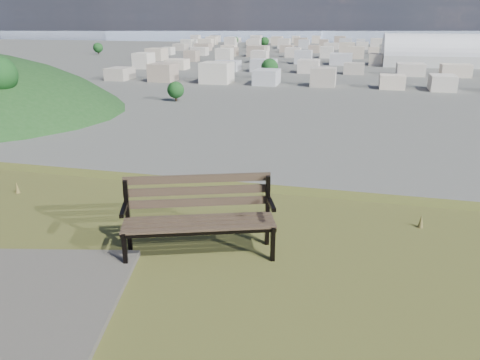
# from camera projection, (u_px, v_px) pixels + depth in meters

# --- Properties ---
(park_bench) EXTENTS (1.87, 1.15, 0.94)m
(park_bench) POSITION_uv_depth(u_px,v_px,m) (199.00, 212.00, 5.61)
(park_bench) COLOR #433627
(park_bench) RESTS_ON hilltop_mesa
(arena) EXTENTS (59.36, 27.02, 24.66)m
(arena) POSITION_uv_depth(u_px,v_px,m) (433.00, 56.00, 278.18)
(arena) COLOR #BBBBB6
(arena) RESTS_ON ground
(city_blocks) EXTENTS (395.00, 361.00, 7.00)m
(city_blocks) POSITION_uv_depth(u_px,v_px,m) (359.00, 49.00, 372.44)
(city_blocks) COLOR beige
(city_blocks) RESTS_ON ground
(city_trees) EXTENTS (406.52, 387.20, 9.98)m
(city_trees) POSITION_uv_depth(u_px,v_px,m) (317.00, 54.00, 308.95)
(city_trees) COLOR #312418
(city_trees) RESTS_ON ground
(bay_water) EXTENTS (2400.00, 700.00, 0.12)m
(bay_water) POSITION_uv_depth(u_px,v_px,m) (362.00, 34.00, 836.65)
(bay_water) COLOR #8793AC
(bay_water) RESTS_ON ground
(far_hills) EXTENTS (2050.00, 340.00, 60.00)m
(far_hills) POSITION_uv_depth(u_px,v_px,m) (341.00, 18.00, 1302.89)
(far_hills) COLOR #9DADC4
(far_hills) RESTS_ON ground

